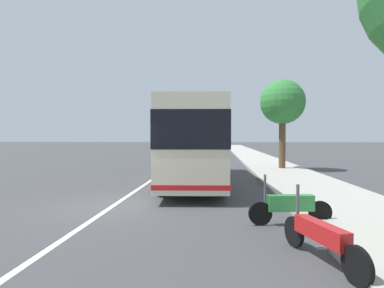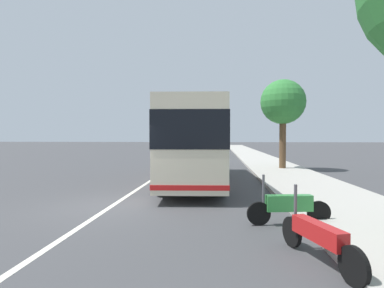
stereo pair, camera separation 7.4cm
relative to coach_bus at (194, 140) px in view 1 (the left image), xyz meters
The scene contains 10 objects.
ground_plane 6.19m from the coach_bus, 158.81° to the left, with size 220.00×220.00×0.00m, color #424244.
sidewalk_curb 7.00m from the coach_bus, 47.68° to the right, with size 110.00×3.60×0.14m, color #B2ADA3.
lane_divider_line 5.39m from the coach_bus, 25.05° to the left, with size 110.00×0.16×0.01m, color silver.
coach_bus is the anchor object (origin of this frame).
motorcycle_far_end 9.84m from the coach_bus, 162.93° to the right, with size 2.17×0.76×1.24m.
motorcycle_mid_row 7.71m from the coach_bus, 157.60° to the right, with size 0.40×2.07×1.24m.
car_oncoming 20.84m from the coach_bus, ahead, with size 4.08×2.06×1.59m.
car_far_distant 41.45m from the coach_bus, ahead, with size 4.09×2.07×1.52m.
car_behind_bus 25.49m from the coach_bus, ahead, with size 4.52×1.83×1.49m.
roadside_tree_mid_block 8.04m from the coach_bus, 43.29° to the right, with size 2.84×2.84×5.79m.
Camera 1 is at (-9.24, -3.21, 2.16)m, focal length 29.13 mm.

